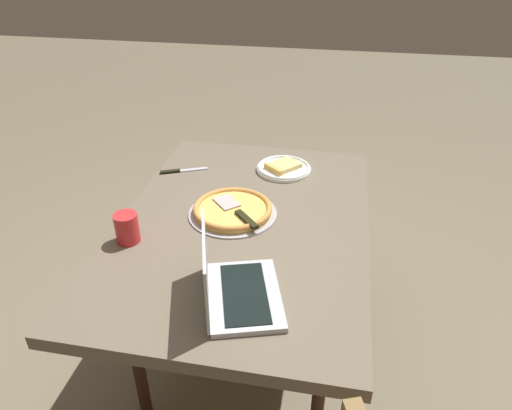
% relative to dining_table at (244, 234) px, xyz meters
% --- Properties ---
extents(ground_plane, '(12.00, 12.00, 0.00)m').
position_rel_dining_table_xyz_m(ground_plane, '(0.00, 0.00, -0.69)').
color(ground_plane, '#6C634E').
extents(dining_table, '(1.31, 0.90, 0.75)m').
position_rel_dining_table_xyz_m(dining_table, '(0.00, 0.00, 0.00)').
color(dining_table, brown).
rests_on(dining_table, ground_plane).
extents(laptop, '(0.35, 0.29, 0.22)m').
position_rel_dining_table_xyz_m(laptop, '(-0.41, -0.05, 0.11)').
color(laptop, '#B3B6BC').
rests_on(laptop, dining_table).
extents(pizza_plate, '(0.24, 0.24, 0.04)m').
position_rel_dining_table_xyz_m(pizza_plate, '(0.42, -0.09, 0.07)').
color(pizza_plate, white).
rests_on(pizza_plate, dining_table).
extents(pizza_tray, '(0.33, 0.33, 0.04)m').
position_rel_dining_table_xyz_m(pizza_tray, '(0.04, 0.05, 0.08)').
color(pizza_tray, '#A3A1A7').
rests_on(pizza_tray, dining_table).
extents(table_knife, '(0.10, 0.20, 0.01)m').
position_rel_dining_table_xyz_m(table_knife, '(0.33, 0.36, 0.06)').
color(table_knife, silver).
rests_on(table_knife, dining_table).
extents(drink_cup, '(0.08, 0.08, 0.10)m').
position_rel_dining_table_xyz_m(drink_cup, '(-0.19, 0.36, 0.11)').
color(drink_cup, red).
rests_on(drink_cup, dining_table).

